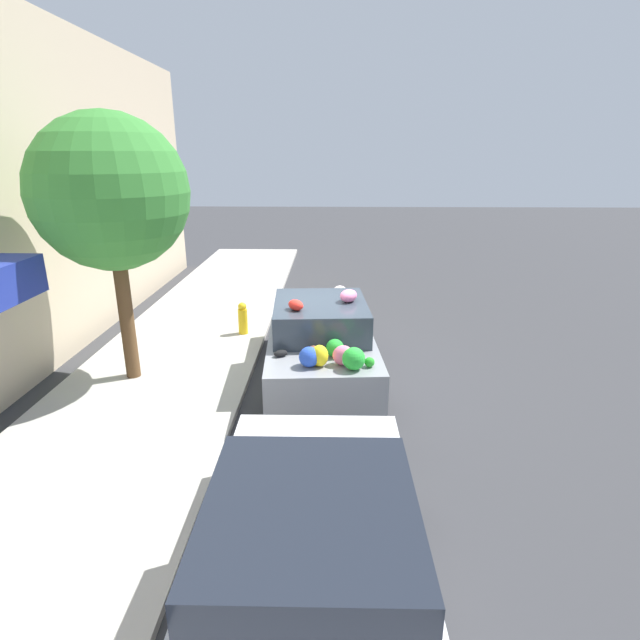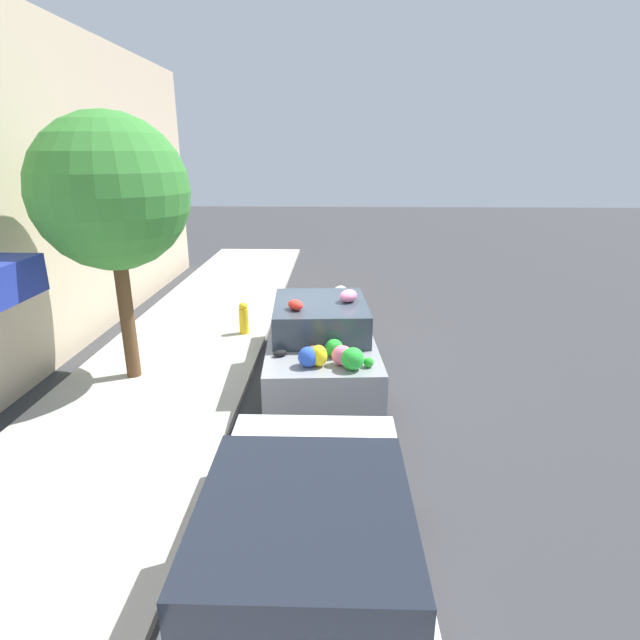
% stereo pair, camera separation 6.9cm
% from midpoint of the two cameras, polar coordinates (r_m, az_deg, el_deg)
% --- Properties ---
extents(ground_plane, '(60.00, 60.00, 0.00)m').
position_cam_midpoint_polar(ground_plane, '(9.05, -0.70, -6.61)').
color(ground_plane, '#38383A').
extents(sidewalk_curb, '(24.00, 3.20, 0.11)m').
position_cam_midpoint_polar(sidewalk_curb, '(9.53, -17.23, -5.80)').
color(sidewalk_curb, '#B2ADA3').
rests_on(sidewalk_curb, ground).
extents(building_facade, '(18.00, 1.20, 6.25)m').
position_cam_midpoint_polar(building_facade, '(9.70, -31.97, 11.35)').
color(building_facade, '#C6B293').
rests_on(building_facade, ground).
extents(street_tree, '(2.45, 2.45, 4.38)m').
position_cam_midpoint_polar(street_tree, '(8.73, -22.56, 13.21)').
color(street_tree, brown).
rests_on(street_tree, sidewalk_curb).
extents(fire_hydrant, '(0.20, 0.20, 0.70)m').
position_cam_midpoint_polar(fire_hydrant, '(10.92, -8.54, 0.22)').
color(fire_hydrant, gold).
rests_on(fire_hydrant, sidewalk_curb).
extents(art_car, '(4.12, 2.01, 1.68)m').
position_cam_midpoint_polar(art_car, '(8.70, 0.27, -2.17)').
color(art_car, gray).
rests_on(art_car, ground).
extents(parked_car_plain, '(4.05, 1.90, 1.36)m').
position_cam_midpoint_polar(parked_car_plain, '(4.51, -1.09, -25.75)').
color(parked_car_plain, silver).
rests_on(parked_car_plain, ground).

